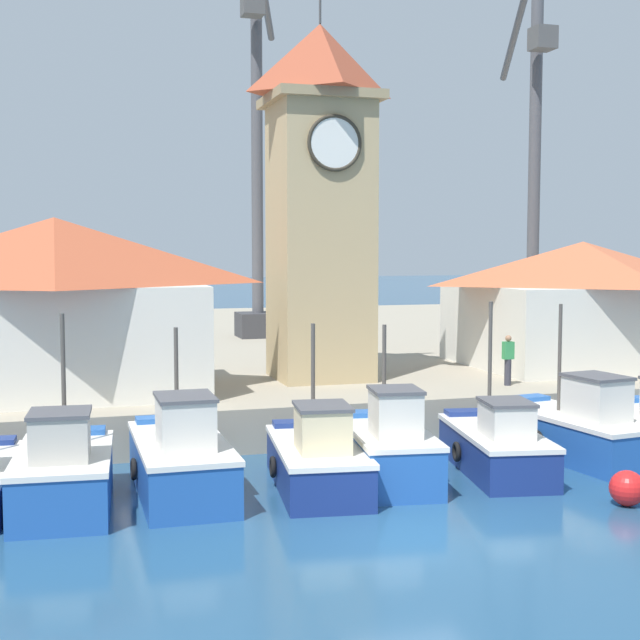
# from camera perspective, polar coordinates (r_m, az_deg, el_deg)

# --- Properties ---
(ground_plane) EXTENTS (300.00, 300.00, 0.00)m
(ground_plane) POSITION_cam_1_polar(r_m,az_deg,el_deg) (18.04, 6.31, -13.72)
(ground_plane) COLOR navy
(quay_wharf) EXTENTS (120.00, 40.00, 1.26)m
(quay_wharf) POSITION_cam_1_polar(r_m,az_deg,el_deg) (44.41, -7.70, -1.90)
(quay_wharf) COLOR #9E937F
(quay_wharf) RESTS_ON ground
(fishing_boat_left_outer) EXTENTS (2.36, 4.40, 4.23)m
(fishing_boat_left_outer) POSITION_cam_1_polar(r_m,az_deg,el_deg) (20.40, -16.10, -9.39)
(fishing_boat_left_outer) COLOR #2356A8
(fishing_boat_left_outer) RESTS_ON ground
(fishing_boat_left_inner) EXTENTS (2.13, 5.06, 3.81)m
(fishing_boat_left_inner) POSITION_cam_1_polar(r_m,az_deg,el_deg) (20.99, -8.88, -8.78)
(fishing_boat_left_inner) COLOR #2356A8
(fishing_boat_left_inner) RESTS_ON ground
(fishing_boat_mid_left) EXTENTS (2.51, 4.89, 3.86)m
(fishing_boat_mid_left) POSITION_cam_1_polar(r_m,az_deg,el_deg) (21.23, -0.18, -8.86)
(fishing_boat_mid_left) COLOR navy
(fishing_boat_mid_left) RESTS_ON ground
(fishing_boat_center) EXTENTS (2.38, 4.39, 3.79)m
(fishing_boat_center) POSITION_cam_1_polar(r_m,az_deg,el_deg) (21.84, 4.42, -8.21)
(fishing_boat_center) COLOR #2356A8
(fishing_boat_center) RESTS_ON ground
(fishing_boat_mid_right) EXTENTS (2.56, 4.90, 4.29)m
(fishing_boat_mid_right) POSITION_cam_1_polar(r_m,az_deg,el_deg) (23.16, 11.21, -7.88)
(fishing_boat_mid_right) COLOR navy
(fishing_boat_mid_right) RESTS_ON ground
(fishing_boat_right_inner) EXTENTS (2.62, 5.30, 4.13)m
(fishing_boat_right_inner) POSITION_cam_1_polar(r_m,az_deg,el_deg) (25.14, 16.03, -6.73)
(fishing_boat_right_inner) COLOR #2356A8
(fishing_boat_right_inner) RESTS_ON ground
(clock_tower) EXTENTS (3.54, 3.54, 13.33)m
(clock_tower) POSITION_cam_1_polar(r_m,az_deg,el_deg) (29.90, 0.01, 8.11)
(clock_tower) COLOR tan
(clock_tower) RESTS_ON quay_wharf
(warehouse_left) EXTENTS (9.01, 5.70, 5.31)m
(warehouse_left) POSITION_cam_1_polar(r_m,az_deg,el_deg) (27.73, -16.55, 0.98)
(warehouse_left) COLOR silver
(warehouse_left) RESTS_ON quay_wharf
(warehouse_right) EXTENTS (8.95, 7.20, 4.64)m
(warehouse_right) POSITION_cam_1_polar(r_m,az_deg,el_deg) (34.92, 16.42, 1.12)
(warehouse_right) COLOR silver
(warehouse_right) RESTS_ON quay_wharf
(port_crane_near) EXTENTS (3.31, 7.59, 19.00)m
(port_crane_near) POSITION_cam_1_polar(r_m,az_deg,el_deg) (44.15, -4.02, 8.28)
(port_crane_near) COLOR #353539
(port_crane_near) RESTS_ON quay_wharf
(port_crane_far) EXTENTS (4.03, 10.38, 18.32)m
(port_crane_far) POSITION_cam_1_polar(r_m,az_deg,el_deg) (43.35, 13.42, 7.44)
(port_crane_far) COLOR #353539
(port_crane_far) RESTS_ON quay_wharf
(mooring_buoy) EXTENTS (0.79, 0.79, 0.79)m
(mooring_buoy) POSITION_cam_1_polar(r_m,az_deg,el_deg) (21.06, 19.07, -10.14)
(mooring_buoy) COLOR red
(mooring_buoy) RESTS_ON ground
(dock_worker_near_tower) EXTENTS (0.34, 0.22, 1.62)m
(dock_worker_near_tower) POSITION_cam_1_polar(r_m,az_deg,el_deg) (29.17, 11.94, -2.47)
(dock_worker_near_tower) COLOR #33333D
(dock_worker_near_tower) RESTS_ON quay_wharf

